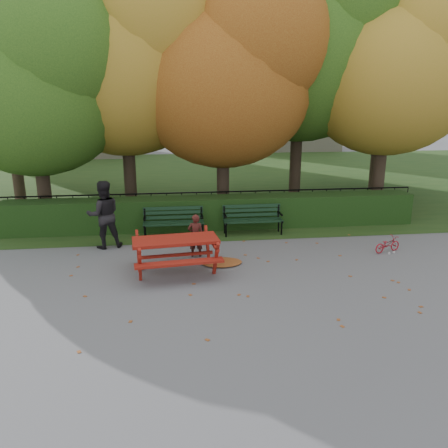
{
  "coord_description": "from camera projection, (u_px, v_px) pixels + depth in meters",
  "views": [
    {
      "loc": [
        -1.36,
        -8.98,
        3.93
      ],
      "look_at": [
        -0.07,
        1.34,
        1.0
      ],
      "focal_mm": 35.0,
      "sensor_mm": 36.0,
      "label": 1
    }
  ],
  "objects": [
    {
      "name": "bench_left",
      "position": [
        174.0,
        220.0,
        13.04
      ],
      "size": [
        1.8,
        0.57,
        0.88
      ],
      "color": "black",
      "rests_on": "ground"
    },
    {
      "name": "leaf_scatter",
      "position": [
        233.0,
        277.0,
        10.09
      ],
      "size": [
        9.0,
        5.7,
        0.01
      ],
      "primitive_type": null,
      "color": "brown",
      "rests_on": "ground"
    },
    {
      "name": "tree_e",
      "position": [
        401.0,
        66.0,
        14.71
      ],
      "size": [
        6.09,
        5.8,
        8.16
      ],
      "color": "#32211A",
      "rests_on": "ground"
    },
    {
      "name": "tree_b",
      "position": [
        133.0,
        55.0,
        14.49
      ],
      "size": [
        6.72,
        6.4,
        8.79
      ],
      "color": "#32211A",
      "rests_on": "ground"
    },
    {
      "name": "tree_c",
      "position": [
        234.0,
        73.0,
        14.29
      ],
      "size": [
        6.3,
        6.0,
        8.0
      ],
      "color": "#32211A",
      "rests_on": "ground"
    },
    {
      "name": "building_left",
      "position": [
        59.0,
        50.0,
        31.52
      ],
      "size": [
        10.0,
        7.0,
        15.0
      ],
      "primitive_type": "cube",
      "color": "#B3A88F",
      "rests_on": "ground"
    },
    {
      "name": "tree_f",
      "position": [
        10.0,
        52.0,
        16.23
      ],
      "size": [
        6.93,
        6.6,
        9.19
      ],
      "color": "#32211A",
      "rests_on": "ground"
    },
    {
      "name": "ground",
      "position": [
        235.0,
        283.0,
        9.8
      ],
      "size": [
        90.0,
        90.0,
        0.0
      ],
      "primitive_type": "plane",
      "color": "slate",
      "rests_on": "ground"
    },
    {
      "name": "iron_fence",
      "position": [
        212.0,
        206.0,
        14.72
      ],
      "size": [
        14.0,
        0.04,
        1.02
      ],
      "color": "black",
      "rests_on": "ground"
    },
    {
      "name": "leaf_pile",
      "position": [
        222.0,
        262.0,
        10.95
      ],
      "size": [
        1.18,
        0.95,
        0.07
      ],
      "primitive_type": "ellipsoid",
      "rotation": [
        0.0,
        0.0,
        0.26
      ],
      "color": "brown",
      "rests_on": "ground"
    },
    {
      "name": "hedge",
      "position": [
        214.0,
        212.0,
        13.97
      ],
      "size": [
        13.0,
        0.9,
        1.0
      ],
      "primitive_type": "cube",
      "color": "black",
      "rests_on": "ground"
    },
    {
      "name": "bench_right",
      "position": [
        252.0,
        217.0,
        13.33
      ],
      "size": [
        1.8,
        0.57,
        0.88
      ],
      "color": "black",
      "rests_on": "ground"
    },
    {
      "name": "tree_g",
      "position": [
        394.0,
        66.0,
        18.66
      ],
      "size": [
        6.3,
        6.0,
        8.55
      ],
      "color": "#32211A",
      "rests_on": "ground"
    },
    {
      "name": "bicycle",
      "position": [
        387.0,
        244.0,
        11.74
      ],
      "size": [
        0.88,
        0.54,
        0.44
      ],
      "primitive_type": "imported",
      "rotation": [
        0.0,
        0.0,
        1.89
      ],
      "color": "#A00E1B",
      "rests_on": "ground"
    },
    {
      "name": "grass_strip",
      "position": [
        196.0,
        178.0,
        23.17
      ],
      "size": [
        90.0,
        90.0,
        0.0
      ],
      "primitive_type": "plane",
      "color": "#1B3814",
      "rests_on": "ground"
    },
    {
      "name": "building_right",
      "position": [
        281.0,
        75.0,
        35.87
      ],
      "size": [
        9.0,
        6.0,
        12.0
      ],
      "primitive_type": "cube",
      "color": "#B3A88F",
      "rests_on": "ground"
    },
    {
      "name": "tree_a",
      "position": [
        40.0,
        81.0,
        13.28
      ],
      "size": [
        5.88,
        5.6,
        7.48
      ],
      "color": "#32211A",
      "rests_on": "ground"
    },
    {
      "name": "child",
      "position": [
        196.0,
        235.0,
        11.33
      ],
      "size": [
        0.44,
        0.31,
        1.14
      ],
      "primitive_type": "imported",
      "rotation": [
        0.0,
        0.0,
        3.04
      ],
      "color": "#431915",
      "rests_on": "ground"
    },
    {
      "name": "tree_d",
      "position": [
        313.0,
        42.0,
        15.55
      ],
      "size": [
        7.14,
        6.8,
        9.58
      ],
      "color": "#32211A",
      "rests_on": "ground"
    },
    {
      "name": "adult",
      "position": [
        104.0,
        215.0,
        11.94
      ],
      "size": [
        1.07,
        0.92,
        1.88
      ],
      "primitive_type": "imported",
      "rotation": [
        0.0,
        0.0,
        3.4
      ],
      "color": "black",
      "rests_on": "ground"
    },
    {
      "name": "picnic_table",
      "position": [
        176.0,
        246.0,
        10.22
      ],
      "size": [
        2.14,
        1.79,
        0.96
      ],
      "rotation": [
        0.0,
        0.0,
        0.11
      ],
      "color": "maroon",
      "rests_on": "ground"
    }
  ]
}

